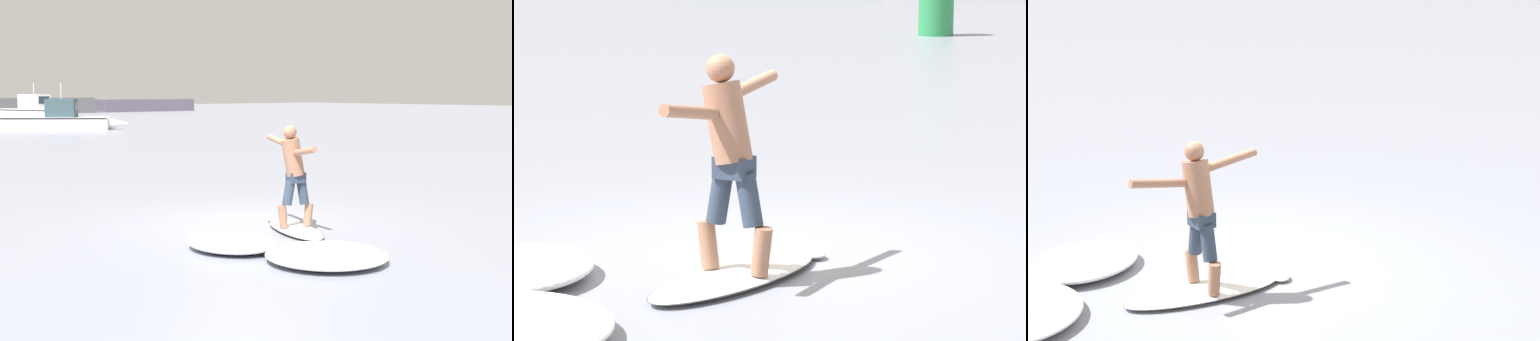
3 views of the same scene
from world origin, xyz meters
The scene contains 5 objects.
ground_plane centered at (0.00, 0.00, 0.00)m, with size 200.00×200.00×0.00m, color gray.
surfboard centered at (0.17, -0.94, 0.04)m, with size 1.26×1.95×0.22m.
surfer centered at (0.12, -0.96, 1.01)m, with size 0.65×1.48×1.60m.
channel_marker_buoy centered at (-1.59, 26.83, 0.95)m, with size 1.04×1.04×2.21m.
wave_foam_at_tail centered at (-1.40, -1.33, 0.10)m, with size 1.30×1.51×0.20m.
Camera 2 is at (2.54, -9.25, 2.38)m, focal length 85.00 mm.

